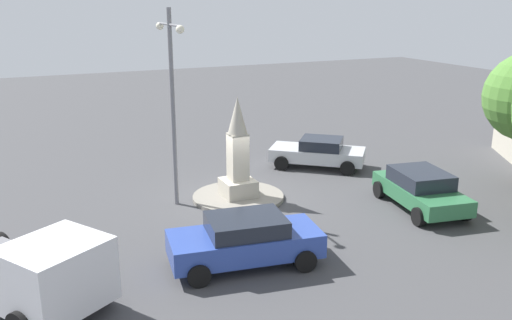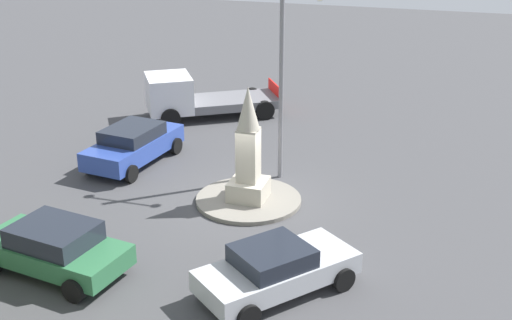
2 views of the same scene
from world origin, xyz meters
name	(u,v)px [view 2 (image 2 of 2)]	position (x,y,z in m)	size (l,w,h in m)	color
ground_plane	(249,202)	(0.00, 0.00, 0.00)	(80.00, 80.00, 0.00)	#424244
traffic_island	(249,200)	(0.00, 0.00, 0.07)	(3.49, 3.49, 0.14)	gray
monument	(248,154)	(0.00, 0.00, 1.70)	(1.20, 1.20, 3.81)	#B2AA99
streetlamp	(282,60)	(0.46, 2.30, 4.26)	(2.73, 0.28, 7.09)	slate
car_silver_parked_right	(276,269)	(2.29, -4.90, 0.70)	(4.00, 4.32, 1.35)	#B7BABF
car_green_approaching	(54,247)	(-3.67, -5.64, 0.74)	(4.31, 2.59, 1.41)	#2D6B42
car_blue_waiting	(134,144)	(-5.11, 1.94, 0.78)	(2.50, 4.52, 1.47)	#2D479E
truck_white_passing	(193,97)	(-5.00, 7.66, 0.97)	(6.14, 4.94, 2.01)	silver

